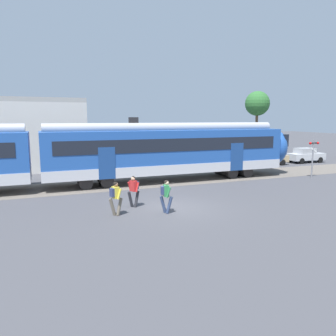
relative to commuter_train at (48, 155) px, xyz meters
name	(u,v)px	position (x,y,z in m)	size (l,w,h in m)	color
ground_plane	(173,208)	(5.90, -7.20, -2.25)	(160.00, 160.00, 0.00)	#424247
track_bed	(8,192)	(-2.48, 0.00, -2.25)	(80.00, 4.40, 0.01)	#605951
commuter_train	(48,155)	(0.00, 0.00, 0.00)	(38.05, 3.07, 4.73)	silver
pedestrian_yellow	(115,196)	(2.81, -7.49, -1.26)	(0.70, 0.53, 1.67)	#6B6051
pedestrian_red	(134,189)	(4.05, -6.30, -1.26)	(0.71, 0.51, 1.67)	#28282D
pedestrian_green	(166,194)	(5.20, -7.99, -1.26)	(0.61, 0.60, 1.67)	navy
parked_car_tan	(267,157)	(20.78, 4.20, -1.47)	(4.09, 1.93, 1.54)	tan
parked_car_silver	(306,155)	(25.77, 4.24, -1.47)	(4.00, 1.76, 1.54)	#B7BABF
crossing_signal	(313,153)	(19.33, -3.14, -0.24)	(0.96, 0.21, 3.00)	gray
street_tree_right	(257,104)	(24.67, 11.45, 4.13)	(3.00, 3.00, 7.96)	brown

